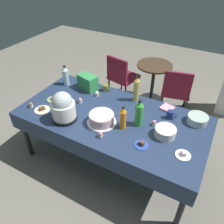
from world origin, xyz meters
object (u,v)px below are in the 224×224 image
at_px(cupcake_rose, 100,135).
at_px(round_cafe_table, 153,76).
at_px(ceramic_snack_bowl, 165,132).
at_px(cupcake_cocoa, 97,94).
at_px(dessert_plate_white, 183,155).
at_px(soda_bottle_water, 66,76).
at_px(soda_bottle_ginger_ale, 136,89).
at_px(coffee_mug_olive, 106,88).
at_px(cupcake_mint, 80,100).
at_px(maroon_chair_right, 176,89).
at_px(coffee_mug_navy, 170,115).
at_px(frosted_layer_cake, 102,119).
at_px(slow_cooker, 63,107).
at_px(dessert_plate_sage, 53,99).
at_px(dessert_plate_cobalt, 141,144).
at_px(glass_salad_bowl, 197,119).
at_px(cupcake_lemon, 154,123).
at_px(soda_carton, 88,82).
at_px(dessert_plate_cream, 42,109).
at_px(potluck_table, 112,119).
at_px(maroon_chair_left, 121,75).
at_px(soda_bottle_orange_juice, 123,118).
at_px(soda_bottle_lime_soda, 139,113).
at_px(cupcake_berry, 31,105).

height_order(cupcake_rose, round_cafe_table, cupcake_rose).
distance_m(ceramic_snack_bowl, cupcake_cocoa, 1.06).
xyz_separation_m(dessert_plate_white, soda_bottle_water, (-1.80, 0.53, 0.12)).
relative_size(soda_bottle_ginger_ale, coffee_mug_olive, 2.86).
bearing_deg(cupcake_mint, maroon_chair_right, 56.08).
bearing_deg(soda_bottle_water, dessert_plate_white, -16.38).
relative_size(soda_bottle_ginger_ale, coffee_mug_navy, 2.99).
bearing_deg(soda_bottle_water, frosted_layer_cake, -29.22).
height_order(slow_cooker, cupcake_rose, slow_cooker).
bearing_deg(dessert_plate_sage, soda_bottle_water, 103.22).
bearing_deg(dessert_plate_cobalt, glass_salad_bowl, 57.26).
bearing_deg(ceramic_snack_bowl, cupcake_rose, -149.38).
distance_m(cupcake_cocoa, round_cafe_table, 1.39).
bearing_deg(cupcake_lemon, glass_salad_bowl, 34.53).
relative_size(cupcake_lemon, soda_carton, 0.26).
relative_size(dessert_plate_cobalt, dessert_plate_cream, 0.77).
height_order(cupcake_cocoa, coffee_mug_navy, coffee_mug_navy).
xyz_separation_m(glass_salad_bowl, soda_bottle_water, (-1.80, -0.03, 0.09)).
distance_m(dessert_plate_white, round_cafe_table, 2.05).
distance_m(potluck_table, cupcake_lemon, 0.50).
bearing_deg(glass_salad_bowl, maroon_chair_left, 145.19).
distance_m(frosted_layer_cake, coffee_mug_navy, 0.78).
height_order(cupcake_cocoa, soda_bottle_orange_juice, soda_bottle_orange_juice).
relative_size(soda_bottle_lime_soda, coffee_mug_olive, 2.70).
relative_size(dessert_plate_sage, coffee_mug_navy, 1.40).
distance_m(dessert_plate_cream, maroon_chair_right, 2.08).
height_order(dessert_plate_cream, soda_bottle_lime_soda, soda_bottle_lime_soda).
bearing_deg(cupcake_lemon, maroon_chair_right, 93.20).
relative_size(cupcake_berry, soda_bottle_water, 0.24).
bearing_deg(maroon_chair_left, cupcake_cocoa, -80.10).
xyz_separation_m(frosted_layer_cake, cupcake_mint, (-0.44, 0.21, -0.03)).
height_order(frosted_layer_cake, maroon_chair_right, frosted_layer_cake).
distance_m(cupcake_rose, soda_bottle_orange_juice, 0.30).
bearing_deg(slow_cooker, coffee_mug_olive, 82.40).
bearing_deg(soda_bottle_lime_soda, coffee_mug_olive, 146.82).
bearing_deg(soda_carton, coffee_mug_olive, 31.66).
distance_m(cupcake_mint, cupcake_cocoa, 0.25).
height_order(cupcake_rose, cupcake_berry, same).
height_order(cupcake_lemon, cupcake_cocoa, same).
xyz_separation_m(dessert_plate_sage, soda_carton, (0.24, 0.45, 0.09)).
height_order(ceramic_snack_bowl, dessert_plate_white, ceramic_snack_bowl).
height_order(dessert_plate_cream, cupcake_cocoa, cupcake_cocoa).
height_order(slow_cooker, coffee_mug_navy, slow_cooker).
bearing_deg(dessert_plate_cream, dessert_plate_white, 3.57).
xyz_separation_m(dessert_plate_cobalt, coffee_mug_navy, (0.11, 0.56, 0.04)).
xyz_separation_m(dessert_plate_white, dessert_plate_cream, (-1.67, -0.10, -0.00)).
bearing_deg(soda_bottle_water, glass_salad_bowl, 1.08).
xyz_separation_m(cupcake_mint, cupcake_rose, (0.54, -0.41, 0.00)).
distance_m(dessert_plate_sage, dessert_plate_cream, 0.24).
distance_m(soda_bottle_orange_juice, maroon_chair_right, 1.56).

